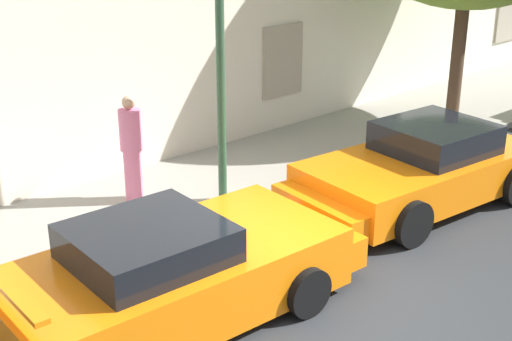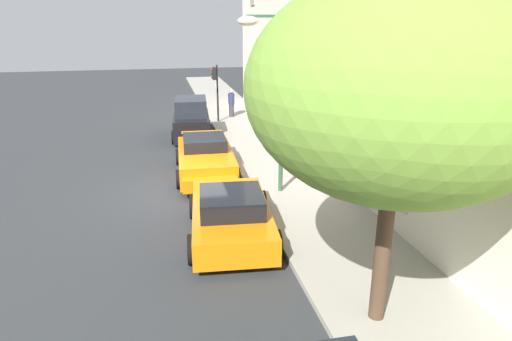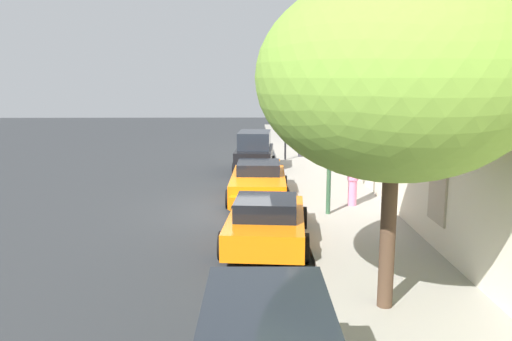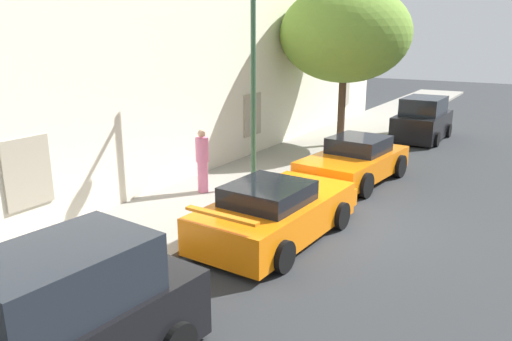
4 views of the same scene
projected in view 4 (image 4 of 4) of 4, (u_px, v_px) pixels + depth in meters
The scene contains 9 objects.
ground_plane at pixel (336, 224), 11.84m from camera, with size 80.00×80.00×0.00m, color #2B2D30.
sidewalk at pixel (215, 196), 13.64m from camera, with size 60.00×3.15×0.14m, color gray.
sportscar_red_lead at pixel (279, 211), 11.00m from camera, with size 4.68×2.31×1.34m.
sportscar_yellow_flank at pixel (352, 163), 15.02m from camera, with size 4.64×2.49×1.34m.
hatchback_parked at pixel (423, 121), 21.07m from camera, with size 3.74×1.98×1.82m.
hatchback_distant at pixel (68, 324), 6.24m from camera, with size 3.71×2.06×1.92m.
tree_near_kerb at pixel (345, 34), 18.51m from camera, with size 4.93×4.93×6.10m.
street_lamp at pixel (267, 51), 12.93m from camera, with size 0.44×1.42×5.55m.
pedestrian_strolling at pixel (202, 160), 13.55m from camera, with size 0.50×0.50×1.77m.
Camera 4 is at (-10.45, -4.11, 4.42)m, focal length 34.51 mm.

